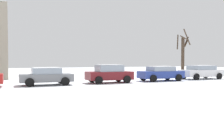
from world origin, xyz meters
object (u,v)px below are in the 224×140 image
object	(u,v)px
parked_car_white	(201,72)
parked_car_gray	(46,76)
parked_car_maroon	(109,74)
parked_car_blue	(161,73)

from	to	relation	value
parked_car_white	parked_car_gray	bearing A→B (deg)	-178.90
parked_car_maroon	parked_car_blue	distance (m)	5.27
parked_car_gray	parked_car_maroon	bearing A→B (deg)	-0.47
parked_car_white	parked_car_maroon	bearing A→B (deg)	-178.11
parked_car_gray	parked_car_white	xyz separation A→B (m)	(15.82, 0.30, 0.04)
parked_car_white	parked_car_blue	bearing A→B (deg)	-176.21
parked_car_blue	parked_car_white	size ratio (longest dim) A/B	0.93
parked_car_gray	parked_car_blue	bearing A→B (deg)	-0.24
parked_car_blue	parked_car_white	distance (m)	5.29
parked_car_maroon	parked_car_white	size ratio (longest dim) A/B	0.86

